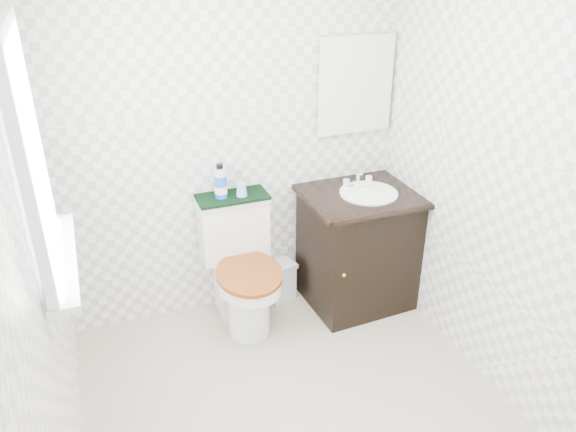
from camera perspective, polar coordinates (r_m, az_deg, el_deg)
floor at (r=3.18m, az=1.72°, el=-19.97°), size 2.40×2.40×0.00m
wall_back at (r=3.50m, az=-5.64°, el=8.06°), size 2.40×0.00×2.40m
wall_front at (r=1.62m, az=19.80°, el=-18.52°), size 2.40×0.00×2.40m
wall_left at (r=2.30m, az=-24.12°, el=-4.70°), size 0.00×2.40×2.40m
wall_right at (r=3.02m, az=21.75°, el=3.13°), size 0.00×2.40×2.40m
window at (r=2.39m, az=-24.87°, el=5.62°), size 0.02×0.70×0.90m
mirror at (r=3.70m, az=6.84°, el=13.05°), size 0.50×0.02×0.60m
toilet at (r=3.64m, az=-4.80°, el=-5.69°), size 0.46×0.65×0.84m
vanity at (r=3.82m, az=7.24°, el=-2.94°), size 0.74×0.65×0.92m
trash_bin at (r=3.95m, az=-0.75°, el=-6.56°), size 0.22×0.19×0.28m
towel at (r=3.52m, az=-5.68°, el=1.96°), size 0.44×0.22×0.02m
mouthwash_bottle at (r=3.46m, az=-6.87°, el=3.44°), size 0.08×0.08×0.22m
cup at (r=3.49m, az=-4.74°, el=2.71°), size 0.07×0.07×0.08m
soap_bar at (r=3.72m, az=6.39°, el=3.05°), size 0.07×0.04×0.02m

